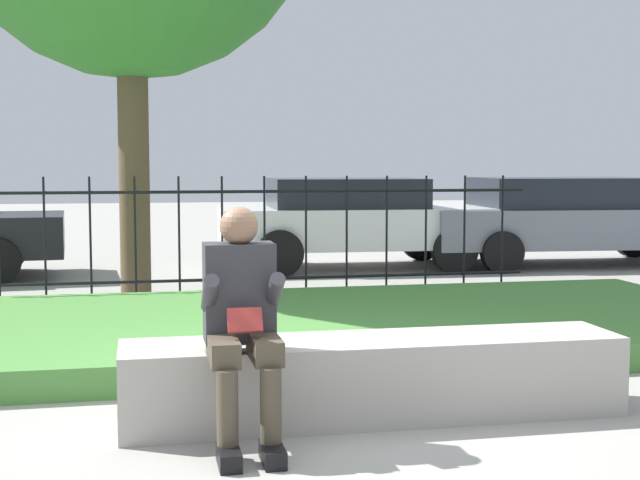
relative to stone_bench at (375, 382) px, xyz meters
The scene contains 7 objects.
ground_plane 0.34m from the stone_bench, behind, with size 60.00×60.00×0.00m, color #9E9B93.
stone_bench is the anchor object (origin of this frame).
person_seated_reader 1.02m from the stone_bench, 158.30° to the right, with size 0.42×0.73×1.27m.
grass_berm 2.39m from the stone_bench, 96.32° to the left, with size 8.33×3.34×0.22m.
iron_fence 4.43m from the stone_bench, 93.42° to the left, with size 6.33×0.03×1.38m.
car_parked_center 7.64m from the stone_bench, 77.21° to the left, with size 3.97×1.99×1.30m.
car_parked_right 8.77m from the stone_bench, 55.48° to the left, with size 4.66×2.18×1.30m.
Camera 1 is at (-1.10, -5.02, 1.50)m, focal length 50.00 mm.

